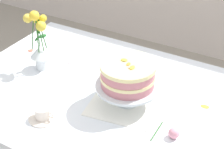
{
  "coord_description": "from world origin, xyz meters",
  "views": [
    {
      "loc": [
        0.72,
        -1.18,
        1.76
      ],
      "look_at": [
        0.06,
        -0.0,
        0.86
      ],
      "focal_mm": 56.91,
      "sensor_mm": 36.0,
      "label": 1
    }
  ],
  "objects_px": {
    "dining_table": "(100,109)",
    "layer_cake": "(128,74)",
    "flower_vase": "(39,43)",
    "cake_stand": "(127,88)",
    "fallen_rose": "(173,133)",
    "teacup": "(43,114)"
  },
  "relations": [
    {
      "from": "dining_table",
      "to": "flower_vase",
      "type": "relative_size",
      "value": 4.15
    },
    {
      "from": "dining_table",
      "to": "layer_cake",
      "type": "bearing_deg",
      "value": 4.29
    },
    {
      "from": "flower_vase",
      "to": "fallen_rose",
      "type": "relative_size",
      "value": 2.69
    },
    {
      "from": "dining_table",
      "to": "fallen_rose",
      "type": "distance_m",
      "value": 0.44
    },
    {
      "from": "dining_table",
      "to": "flower_vase",
      "type": "height_order",
      "value": "flower_vase"
    },
    {
      "from": "cake_stand",
      "to": "fallen_rose",
      "type": "relative_size",
      "value": 2.31
    },
    {
      "from": "cake_stand",
      "to": "teacup",
      "type": "relative_size",
      "value": 2.24
    },
    {
      "from": "layer_cake",
      "to": "fallen_rose",
      "type": "distance_m",
      "value": 0.32
    },
    {
      "from": "teacup",
      "to": "dining_table",
      "type": "bearing_deg",
      "value": 65.97
    },
    {
      "from": "dining_table",
      "to": "cake_stand",
      "type": "distance_m",
      "value": 0.23
    },
    {
      "from": "flower_vase",
      "to": "fallen_rose",
      "type": "xyz_separation_m",
      "value": [
        0.8,
        -0.15,
        -0.13
      ]
    },
    {
      "from": "dining_table",
      "to": "cake_stand",
      "type": "height_order",
      "value": "cake_stand"
    },
    {
      "from": "cake_stand",
      "to": "layer_cake",
      "type": "bearing_deg",
      "value": -36.91
    },
    {
      "from": "cake_stand",
      "to": "fallen_rose",
      "type": "bearing_deg",
      "value": -22.49
    },
    {
      "from": "teacup",
      "to": "flower_vase",
      "type": "bearing_deg",
      "value": 129.78
    },
    {
      "from": "teacup",
      "to": "fallen_rose",
      "type": "relative_size",
      "value": 1.03
    },
    {
      "from": "dining_table",
      "to": "layer_cake",
      "type": "xyz_separation_m",
      "value": [
        0.14,
        0.01,
        0.25
      ]
    },
    {
      "from": "dining_table",
      "to": "teacup",
      "type": "xyz_separation_m",
      "value": [
        -0.12,
        -0.27,
        0.11
      ]
    },
    {
      "from": "dining_table",
      "to": "layer_cake",
      "type": "height_order",
      "value": "layer_cake"
    },
    {
      "from": "layer_cake",
      "to": "flower_vase",
      "type": "relative_size",
      "value": 0.74
    },
    {
      "from": "fallen_rose",
      "to": "cake_stand",
      "type": "bearing_deg",
      "value": 157.51
    },
    {
      "from": "cake_stand",
      "to": "dining_table",
      "type": "bearing_deg",
      "value": -175.71
    }
  ]
}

